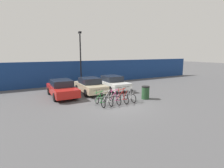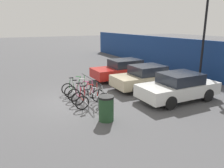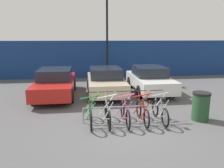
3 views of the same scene
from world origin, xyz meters
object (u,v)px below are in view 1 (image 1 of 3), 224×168
at_px(bicycle_silver, 129,96).
at_px(car_white, 112,83).
at_px(bicycle_green, 100,101).
at_px(trash_bin, 145,92).
at_px(car_red, 62,88).
at_px(car_beige, 90,85).
at_px(bike_rack, 114,97).
at_px(bicycle_pink, 115,98).
at_px(bicycle_red, 122,97).
at_px(lamp_post, 81,56).
at_px(bicycle_white, 107,99).

height_order(bicycle_silver, car_white, car_white).
xyz_separation_m(bicycle_green, car_white, (3.36, 4.28, 0.31)).
bearing_deg(trash_bin, bicycle_silver, 178.32).
bearing_deg(car_red, car_beige, 1.50).
xyz_separation_m(bike_rack, car_red, (-2.87, 3.84, 0.22)).
xyz_separation_m(bike_rack, bicycle_pink, (-0.03, -0.15, -0.10)).
distance_m(bicycle_pink, car_beige, 4.08).
bearing_deg(bicycle_pink, bicycle_red, -2.04).
bearing_deg(lamp_post, trash_bin, -72.39).
relative_size(bike_rack, trash_bin, 2.91).
bearing_deg(car_red, bike_rack, -53.17).
distance_m(car_beige, car_white, 2.46).
height_order(bicycle_white, car_red, car_red).
bearing_deg(bicycle_white, car_red, 120.51).
bearing_deg(bicycle_silver, car_beige, 108.63).
bearing_deg(bicycle_green, car_beige, 79.77).
distance_m(bicycle_green, bicycle_red, 1.82).
height_order(bicycle_red, bicycle_silver, same).
relative_size(bicycle_green, bicycle_white, 1.00).
bearing_deg(lamp_post, bicycle_red, -87.14).
distance_m(car_white, trash_bin, 4.37).
height_order(bicycle_green, car_beige, car_beige).
distance_m(lamp_post, trash_bin, 8.86).
relative_size(bicycle_green, bicycle_silver, 1.00).
bearing_deg(lamp_post, bicycle_silver, -82.59).
xyz_separation_m(bicycle_white, bicycle_pink, (0.62, 0.00, 0.00)).
xyz_separation_m(bicycle_red, car_red, (-3.46, 3.99, 0.31)).
bearing_deg(car_white, lamp_post, 117.79).
relative_size(bicycle_white, bicycle_silver, 1.00).
bearing_deg(car_red, bicycle_red, -49.01).
xyz_separation_m(bicycle_green, car_red, (-1.65, 3.99, 0.31)).
xyz_separation_m(bike_rack, lamp_post, (0.19, 7.82, 2.81)).
xyz_separation_m(bike_rack, bicycle_silver, (1.23, -0.15, -0.10)).
height_order(bike_rack, bicycle_white, bicycle_white).
bearing_deg(bicycle_pink, bicycle_green, 177.96).
bearing_deg(car_beige, bicycle_white, -94.74).
bearing_deg(car_beige, bicycle_pink, -86.00).
bearing_deg(trash_bin, bicycle_white, 179.25).
bearing_deg(car_red, bicycle_white, -60.82).
xyz_separation_m(bicycle_red, trash_bin, (2.15, -0.04, 0.14)).
height_order(bicycle_white, trash_bin, bicycle_white).
relative_size(bicycle_white, car_red, 0.39).
relative_size(bike_rack, bicycle_pink, 1.76).
bearing_deg(bicycle_pink, bike_rack, 77.32).
bearing_deg(bicycle_white, trash_bin, 0.58).
distance_m(bicycle_pink, car_red, 4.91).
relative_size(car_red, lamp_post, 0.75).
height_order(bicycle_silver, car_red, car_red).
xyz_separation_m(bicycle_pink, car_red, (-2.85, 3.99, 0.31)).
bearing_deg(bicycle_red, bike_rack, 169.68).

